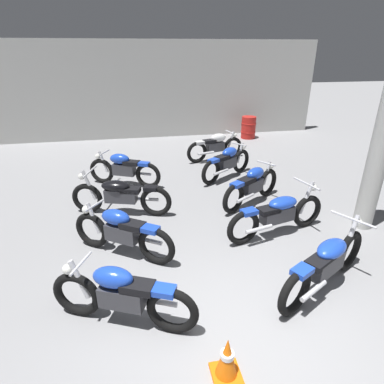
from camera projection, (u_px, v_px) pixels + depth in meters
ground_plane at (247, 351)px, 3.80m from camera, size 60.00×60.00×0.00m
back_wall at (158, 90)px, 12.37m from camera, size 12.79×0.24×3.60m
support_pillar at (380, 149)px, 5.84m from camera, size 0.36×0.36×3.20m
motorcycle_left_row_0 at (122, 295)px, 4.02m from camera, size 1.85×0.90×0.88m
motorcycle_left_row_1 at (122, 231)px, 5.40m from camera, size 1.70×1.19×0.88m
motorcycle_left_row_2 at (120, 195)px, 6.77m from camera, size 2.11×0.88×0.97m
motorcycle_left_row_3 at (124, 169)px, 8.23m from camera, size 1.83×0.94×0.88m
motorcycle_right_row_0 at (326, 263)px, 4.62m from camera, size 1.95×1.18×0.97m
motorcycle_right_row_1 at (278, 213)px, 6.00m from camera, size 2.13×0.83×0.97m
motorcycle_right_row_2 at (252, 185)px, 7.24m from camera, size 1.70×1.18×0.88m
motorcycle_right_row_3 at (227, 162)px, 8.71m from camera, size 1.69×1.20×0.88m
motorcycle_right_row_4 at (216, 146)px, 10.14m from camera, size 1.93×0.69×0.88m
oil_drum at (248, 127)px, 12.67m from camera, size 0.59×0.59×0.85m
traffic_cone at (227, 359)px, 3.41m from camera, size 0.32×0.32×0.54m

